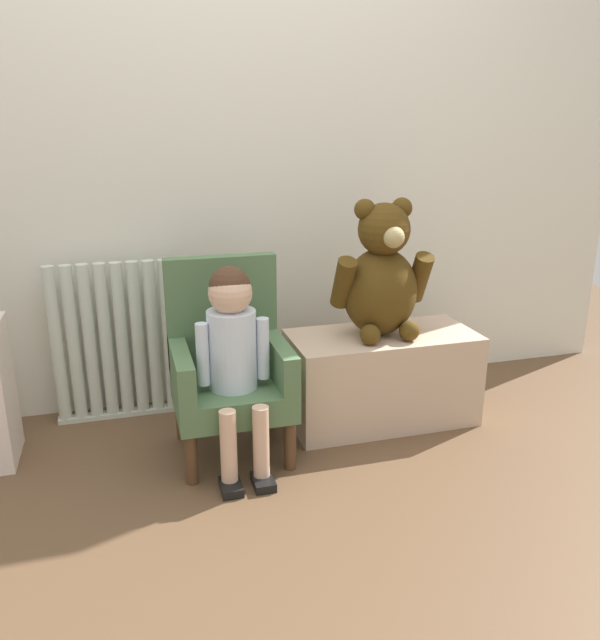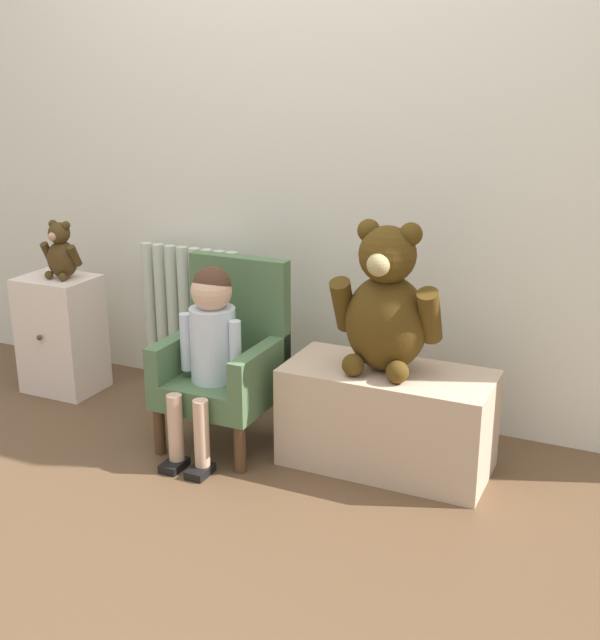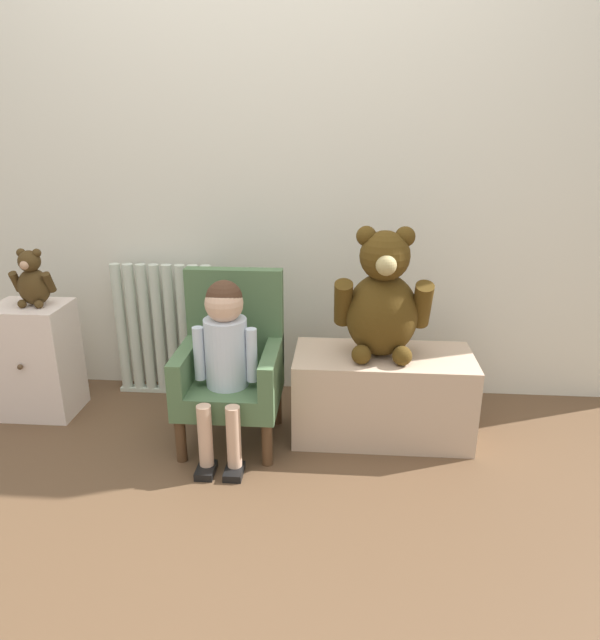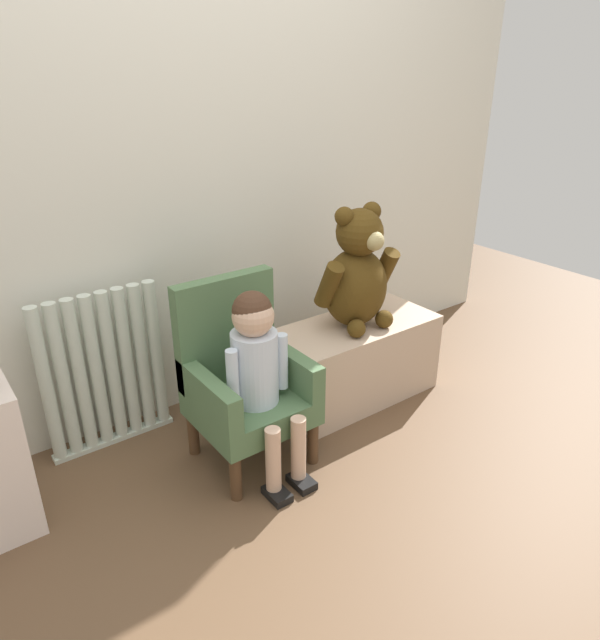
% 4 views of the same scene
% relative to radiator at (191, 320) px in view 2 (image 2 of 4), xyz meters
% --- Properties ---
extents(ground_plane, '(6.00, 6.00, 0.00)m').
position_rel_radiator_xyz_m(ground_plane, '(0.49, -0.96, -0.32)').
color(ground_plane, brown).
extents(back_wall, '(3.80, 0.05, 2.40)m').
position_rel_radiator_xyz_m(back_wall, '(0.49, 0.13, 0.88)').
color(back_wall, silver).
rests_on(back_wall, ground_plane).
extents(radiator, '(0.50, 0.05, 0.65)m').
position_rel_radiator_xyz_m(radiator, '(0.00, 0.00, 0.00)').
color(radiator, silver).
rests_on(radiator, ground_plane).
extents(small_dresser, '(0.32, 0.28, 0.52)m').
position_rel_radiator_xyz_m(small_dresser, '(-0.52, -0.25, -0.06)').
color(small_dresser, silver).
rests_on(small_dresser, ground_plane).
extents(child_armchair, '(0.41, 0.39, 0.71)m').
position_rel_radiator_xyz_m(child_armchair, '(0.40, -0.38, 0.01)').
color(child_armchair, '#4C6C46').
rests_on(child_armchair, ground_plane).
extents(child_figure, '(0.25, 0.35, 0.72)m').
position_rel_radiator_xyz_m(child_figure, '(0.40, -0.50, 0.14)').
color(child_figure, silver).
rests_on(child_figure, ground_plane).
extents(low_bench, '(0.74, 0.35, 0.37)m').
position_rel_radiator_xyz_m(low_bench, '(1.03, -0.33, -0.14)').
color(low_bench, '#C7AA8F').
rests_on(low_bench, ground_plane).
extents(large_teddy_bear, '(0.39, 0.27, 0.54)m').
position_rel_radiator_xyz_m(large_teddy_bear, '(1.02, -0.33, 0.28)').
color(large_teddy_bear, '#493310').
rests_on(large_teddy_bear, low_bench).
extents(small_teddy_bear, '(0.18, 0.13, 0.25)m').
position_rel_radiator_xyz_m(small_teddy_bear, '(-0.49, -0.24, 0.31)').
color(small_teddy_bear, '#433016').
rests_on(small_teddy_bear, small_dresser).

